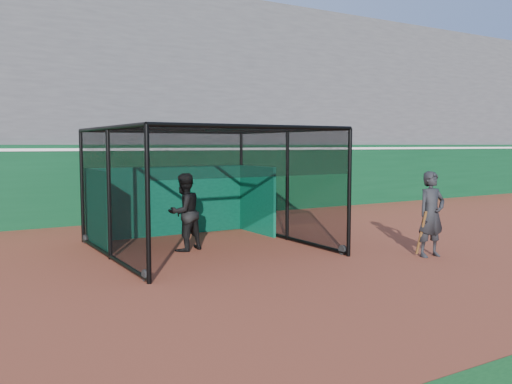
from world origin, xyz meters
TOP-DOWN VIEW (x-y plane):
  - ground at (0.00, 0.00)m, footprint 120.00×120.00m
  - outfield_wall at (0.00, 8.50)m, footprint 50.00×0.50m
  - grandstand at (0.00, 12.27)m, footprint 50.00×7.85m
  - batting_cage at (-0.63, 2.89)m, footprint 4.76×4.98m
  - batter at (-1.19, 2.93)m, footprint 1.07×0.96m
  - on_deck_player at (3.26, -0.54)m, footprint 0.74×0.52m

SIDE VIEW (x-z plane):
  - ground at x=0.00m, z-range 0.00..0.00m
  - batter at x=-1.19m, z-range 0.00..1.83m
  - on_deck_player at x=3.26m, z-range 0.00..1.91m
  - outfield_wall at x=0.00m, z-range 0.04..2.54m
  - batting_cage at x=-0.63m, z-range 0.00..2.86m
  - grandstand at x=0.00m, z-range 0.00..8.95m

